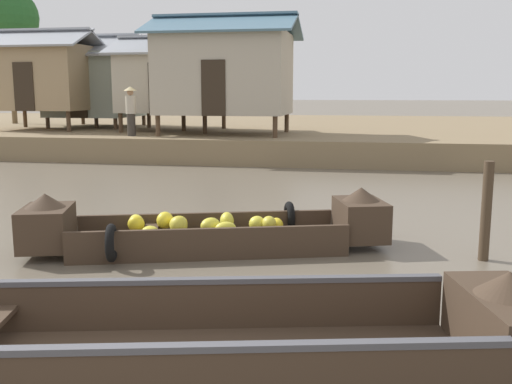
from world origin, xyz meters
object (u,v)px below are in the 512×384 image
at_px(banana_boat, 207,229).
at_px(stilt_house_right, 225,72).
at_px(vendor_person, 131,109).
at_px(viewer_boat, 127,347).
at_px(stilt_house_left, 43,76).
at_px(mooring_post, 486,211).
at_px(stilt_house_mid_right, 174,81).
at_px(stilt_house_mid_left, 96,83).
at_px(palm_tree_near, 8,18).

relative_size(banana_boat, stilt_house_right, 1.04).
bearing_deg(vendor_person, viewer_boat, -68.02).
relative_size(viewer_boat, stilt_house_left, 1.62).
bearing_deg(viewer_boat, mooring_post, 49.23).
height_order(banana_boat, stilt_house_left, stilt_house_left).
relative_size(stilt_house_mid_right, mooring_post, 3.11).
bearing_deg(stilt_house_mid_left, palm_tree_near, 161.39).
bearing_deg(mooring_post, palm_tree_near, 136.46).
height_order(stilt_house_left, vendor_person, stilt_house_left).
height_order(stilt_house_mid_right, stilt_house_right, stilt_house_right).
distance_m(stilt_house_mid_right, stilt_house_right, 2.86).
xyz_separation_m(stilt_house_left, vendor_person, (4.76, -2.75, -1.17)).
xyz_separation_m(stilt_house_mid_left, stilt_house_right, (6.41, -3.32, 0.34)).
relative_size(stilt_house_right, mooring_post, 3.67).
height_order(viewer_boat, stilt_house_left, stilt_house_left).
distance_m(viewer_boat, stilt_house_right, 16.66).
bearing_deg(vendor_person, stilt_house_mid_left, 125.97).
xyz_separation_m(banana_boat, stilt_house_mid_right, (-5.00, 13.79, 2.41)).
height_order(stilt_house_left, palm_tree_near, palm_tree_near).
distance_m(viewer_boat, vendor_person, 15.92).
bearing_deg(stilt_house_mid_right, palm_tree_near, 159.05).
xyz_separation_m(palm_tree_near, vendor_person, (8.48, -6.47, -3.90)).
relative_size(viewer_boat, stilt_house_mid_left, 1.73).
relative_size(viewer_boat, stilt_house_right, 1.37).
xyz_separation_m(stilt_house_left, palm_tree_near, (-3.73, 3.72, 2.73)).
relative_size(palm_tree_near, mooring_post, 4.49).
bearing_deg(stilt_house_right, vendor_person, -153.49).
bearing_deg(stilt_house_mid_left, viewer_boat, -64.23).
relative_size(banana_boat, palm_tree_near, 0.85).
distance_m(banana_boat, stilt_house_mid_left, 18.14).
height_order(vendor_person, mooring_post, vendor_person).
bearing_deg(palm_tree_near, stilt_house_mid_right, -20.95).
relative_size(vendor_person, mooring_post, 1.20).
xyz_separation_m(palm_tree_near, mooring_post, (17.95, -17.06, -4.95)).
height_order(viewer_boat, stilt_house_mid_right, stilt_house_mid_right).
distance_m(stilt_house_mid_left, palm_tree_near, 6.08).
height_order(stilt_house_right, mooring_post, stilt_house_right).
relative_size(stilt_house_left, mooring_post, 3.12).
bearing_deg(mooring_post, stilt_house_mid_left, 130.09).
height_order(stilt_house_mid_left, stilt_house_mid_right, stilt_house_mid_left).
bearing_deg(mooring_post, banana_boat, -177.27).
relative_size(viewer_boat, vendor_person, 4.22).
bearing_deg(stilt_house_left, banana_boat, -52.69).
distance_m(stilt_house_mid_right, palm_tree_near, 10.11).
bearing_deg(palm_tree_near, mooring_post, -43.54).
bearing_deg(palm_tree_near, vendor_person, -37.33).
relative_size(stilt_house_left, palm_tree_near, 0.70).
bearing_deg(stilt_house_left, stilt_house_mid_right, 2.81).
bearing_deg(stilt_house_left, viewer_boat, -58.51).
height_order(viewer_boat, stilt_house_mid_left, stilt_house_mid_left).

